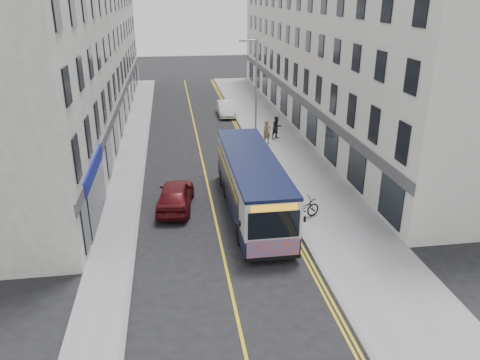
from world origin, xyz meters
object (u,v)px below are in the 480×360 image
object	(u,v)px
car_white	(226,108)
car_maroon	(175,195)
streetlamp	(255,90)
bicycle	(302,209)
pedestrian_near	(267,132)
pedestrian_far	(277,128)
city_bus	(252,183)

from	to	relation	value
car_white	car_maroon	bearing A→B (deg)	-103.58
car_white	streetlamp	bearing A→B (deg)	-83.56
bicycle	pedestrian_near	bearing A→B (deg)	-24.20
pedestrian_near	pedestrian_far	bearing A→B (deg)	33.84
car_white	bicycle	bearing A→B (deg)	-86.03
car_white	car_maroon	xyz separation A→B (m)	(-5.20, -20.09, 0.07)
bicycle	pedestrian_far	bearing A→B (deg)	-28.07
pedestrian_far	city_bus	bearing A→B (deg)	-130.42
streetlamp	pedestrian_near	xyz separation A→B (m)	(1.05, 0.43, -3.36)
pedestrian_near	car_maroon	world-z (taller)	pedestrian_near
bicycle	car_white	world-z (taller)	car_white
city_bus	car_maroon	size ratio (longest dim) A/B	2.41
city_bus	bicycle	size ratio (longest dim) A/B	5.14
pedestrian_far	car_maroon	world-z (taller)	pedestrian_far
pedestrian_near	pedestrian_far	xyz separation A→B (m)	(1.05, 1.20, -0.01)
pedestrian_far	car_white	xyz separation A→B (m)	(-3.07, 8.43, -0.31)
city_bus	pedestrian_near	size ratio (longest dim) A/B	6.00
pedestrian_far	bicycle	bearing A→B (deg)	-119.54
city_bus	car_white	size ratio (longest dim) A/B	2.57
pedestrian_near	car_maroon	size ratio (longest dim) A/B	0.40
pedestrian_far	car_maroon	xyz separation A→B (m)	(-8.27, -11.66, -0.24)
streetlamp	city_bus	bearing A→B (deg)	-100.93
city_bus	streetlamp	bearing A→B (deg)	79.07
city_bus	bicycle	world-z (taller)	city_bus
pedestrian_near	pedestrian_far	distance (m)	1.59
pedestrian_far	car_white	world-z (taller)	pedestrian_far
streetlamp	bicycle	xyz separation A→B (m)	(0.23, -12.59, -3.71)
bicycle	car_maroon	bearing A→B (deg)	47.58
pedestrian_far	car_white	distance (m)	8.97
streetlamp	city_bus	size ratio (longest dim) A/B	0.74
pedestrian_near	car_white	distance (m)	9.85
city_bus	pedestrian_far	distance (m)	13.56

